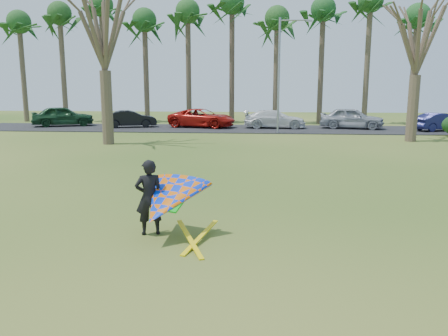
# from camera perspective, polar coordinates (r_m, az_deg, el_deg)

# --- Properties ---
(ground) EXTENTS (100.00, 100.00, 0.00)m
(ground) POSITION_cam_1_polar(r_m,az_deg,el_deg) (10.19, -1.06, -8.15)
(ground) COLOR #1B4B10
(ground) RESTS_ON ground
(parking_strip) EXTENTS (46.00, 7.00, 0.06)m
(parking_strip) POSITION_cam_1_polar(r_m,az_deg,el_deg) (34.76, 3.56, 5.13)
(parking_strip) COLOR black
(parking_strip) RESTS_ON ground
(palm_0) EXTENTS (4.84, 4.84, 10.84)m
(palm_0) POSITION_cam_1_polar(r_m,az_deg,el_deg) (47.07, -25.20, 16.73)
(palm_0) COLOR #4E402F
(palm_0) RESTS_ON ground
(palm_1) EXTENTS (4.84, 4.84, 11.54)m
(palm_1) POSITION_cam_1_polar(r_m,az_deg,el_deg) (45.34, -20.68, 18.18)
(palm_1) COLOR brown
(palm_1) RESTS_ON ground
(palm_2) EXTENTS (4.84, 4.84, 12.24)m
(palm_2) POSITION_cam_1_polar(r_m,az_deg,el_deg) (43.91, -15.76, 19.62)
(palm_2) COLOR #4C3D2D
(palm_2) RESTS_ON ground
(palm_3) EXTENTS (4.84, 4.84, 10.84)m
(palm_3) POSITION_cam_1_polar(r_m,az_deg,el_deg) (42.49, -10.35, 18.30)
(palm_3) COLOR #4D3B2E
(palm_3) RESTS_ON ground
(palm_4) EXTENTS (4.84, 4.84, 11.54)m
(palm_4) POSITION_cam_1_polar(r_m,az_deg,el_deg) (41.73, -4.76, 19.52)
(palm_4) COLOR #4B3E2D
(palm_4) RESTS_ON ground
(palm_5) EXTENTS (4.84, 4.84, 12.24)m
(palm_5) POSITION_cam_1_polar(r_m,az_deg,el_deg) (41.35, 1.06, 20.59)
(palm_5) COLOR #49382B
(palm_5) RESTS_ON ground
(palm_6) EXTENTS (4.84, 4.84, 10.84)m
(palm_6) POSITION_cam_1_polar(r_m,az_deg,el_deg) (41.03, 6.94, 18.68)
(palm_6) COLOR brown
(palm_6) RESTS_ON ground
(palm_7) EXTENTS (4.84, 4.84, 11.54)m
(palm_7) POSITION_cam_1_polar(r_m,az_deg,el_deg) (41.42, 12.84, 19.38)
(palm_7) COLOR #4C3D2E
(palm_7) RESTS_ON ground
(palm_8) EXTENTS (4.84, 4.84, 12.24)m
(palm_8) POSITION_cam_1_polar(r_m,az_deg,el_deg) (42.19, 18.61, 19.87)
(palm_8) COLOR brown
(palm_8) RESTS_ON ground
(palm_9) EXTENTS (4.84, 4.84, 10.84)m
(palm_9) POSITION_cam_1_polar(r_m,az_deg,el_deg) (43.01, 23.95, 17.51)
(palm_9) COLOR #4D3C2E
(palm_9) RESTS_ON ground
(bare_tree_left) EXTENTS (6.60, 6.60, 9.70)m
(bare_tree_left) POSITION_cam_1_polar(r_m,az_deg,el_deg) (26.47, -15.56, 18.06)
(bare_tree_left) COLOR #4E3D2E
(bare_tree_left) RESTS_ON ground
(bare_tree_right) EXTENTS (6.27, 6.27, 9.21)m
(bare_tree_right) POSITION_cam_1_polar(r_m,az_deg,el_deg) (29.19, 24.10, 16.11)
(bare_tree_right) COLOR #4D3F2E
(bare_tree_right) RESTS_ON ground
(streetlight) EXTENTS (2.28, 0.18, 8.00)m
(streetlight) POSITION_cam_1_polar(r_m,az_deg,el_deg) (31.63, 7.48, 12.58)
(streetlight) COLOR gray
(streetlight) RESTS_ON ground
(car_0) EXTENTS (5.30, 3.82, 1.68)m
(car_0) POSITION_cam_1_polar(r_m,az_deg,el_deg) (39.27, -20.28, 6.39)
(car_0) COLOR #173B20
(car_0) RESTS_ON parking_strip
(car_1) EXTENTS (4.40, 2.78, 1.37)m
(car_1) POSITION_cam_1_polar(r_m,az_deg,el_deg) (36.54, -12.12, 6.30)
(car_1) COLOR black
(car_1) RESTS_ON parking_strip
(car_2) EXTENTS (5.85, 3.71, 1.50)m
(car_2) POSITION_cam_1_polar(r_m,az_deg,el_deg) (35.74, -2.90, 6.54)
(car_2) COLOR #A9140D
(car_2) RESTS_ON parking_strip
(car_3) EXTENTS (4.93, 2.04, 1.42)m
(car_3) POSITION_cam_1_polar(r_m,az_deg,el_deg) (35.27, 6.63, 6.36)
(car_3) COLOR silver
(car_3) RESTS_ON parking_strip
(car_4) EXTENTS (5.18, 2.99, 1.66)m
(car_4) POSITION_cam_1_polar(r_m,az_deg,el_deg) (36.00, 16.35, 6.28)
(car_4) COLOR #979BA3
(car_4) RESTS_ON parking_strip
(car_5) EXTENTS (4.28, 2.82, 1.33)m
(car_5) POSITION_cam_1_polar(r_m,az_deg,el_deg) (36.54, 26.36, 5.42)
(car_5) COLOR #1B1D52
(car_5) RESTS_ON parking_strip
(kite_flyer) EXTENTS (2.13, 2.39, 2.02)m
(kite_flyer) POSITION_cam_1_polar(r_m,az_deg,el_deg) (9.54, -7.75, -4.22)
(kite_flyer) COLOR black
(kite_flyer) RESTS_ON ground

